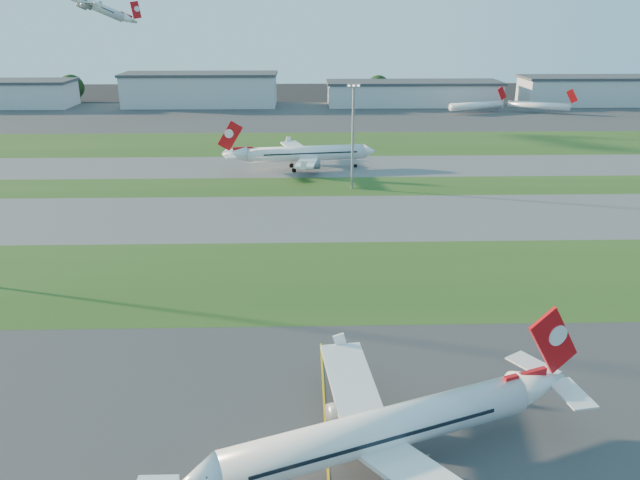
{
  "coord_description": "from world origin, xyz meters",
  "views": [
    {
      "loc": [
        2.91,
        -43.71,
        42.08
      ],
      "look_at": [
        5.46,
        51.55,
        7.0
      ],
      "focal_mm": 35.0,
      "sensor_mm": 36.0,
      "label": 1
    }
  ],
  "objects_px": {
    "mini_jet_far": "(539,106)",
    "light_mast_centre": "(353,130)",
    "mini_jet_near": "(477,106)",
    "airliner_parked": "(384,430)",
    "airliner_taxiing": "(305,154)"
  },
  "relations": [
    {
      "from": "mini_jet_near",
      "to": "mini_jet_far",
      "type": "relative_size",
      "value": 1.03
    },
    {
      "from": "mini_jet_near",
      "to": "light_mast_centre",
      "type": "bearing_deg",
      "value": -137.6
    },
    {
      "from": "airliner_taxiing",
      "to": "mini_jet_near",
      "type": "xyz_separation_m",
      "value": [
        75.42,
        101.31,
        -1.19
      ]
    },
    {
      "from": "airliner_parked",
      "to": "airliner_taxiing",
      "type": "height_order",
      "value": "airliner_taxiing"
    },
    {
      "from": "mini_jet_far",
      "to": "mini_jet_near",
      "type": "bearing_deg",
      "value": -157.25
    },
    {
      "from": "airliner_parked",
      "to": "airliner_taxiing",
      "type": "relative_size",
      "value": 0.92
    },
    {
      "from": "airliner_parked",
      "to": "light_mast_centre",
      "type": "relative_size",
      "value": 1.45
    },
    {
      "from": "airliner_parked",
      "to": "mini_jet_near",
      "type": "xyz_separation_m",
      "value": [
        68.21,
        223.88,
        -1.03
      ]
    },
    {
      "from": "airliner_taxiing",
      "to": "light_mast_centre",
      "type": "xyz_separation_m",
      "value": [
        11.79,
        -20.43,
        10.34
      ]
    },
    {
      "from": "mini_jet_near",
      "to": "light_mast_centre",
      "type": "xyz_separation_m",
      "value": [
        -63.63,
        -121.74,
        11.53
      ]
    },
    {
      "from": "airliner_parked",
      "to": "mini_jet_far",
      "type": "relative_size",
      "value": 1.4
    },
    {
      "from": "mini_jet_near",
      "to": "airliner_parked",
      "type": "bearing_deg",
      "value": -126.95
    },
    {
      "from": "airliner_taxiing",
      "to": "light_mast_centre",
      "type": "height_order",
      "value": "light_mast_centre"
    },
    {
      "from": "mini_jet_far",
      "to": "light_mast_centre",
      "type": "height_order",
      "value": "light_mast_centre"
    },
    {
      "from": "mini_jet_far",
      "to": "light_mast_centre",
      "type": "relative_size",
      "value": 1.04
    }
  ]
}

